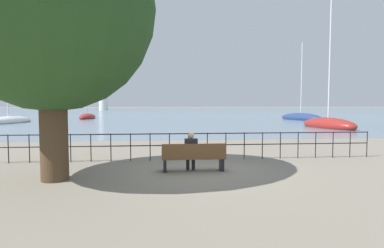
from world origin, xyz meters
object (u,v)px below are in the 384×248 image
sailboat_0 (8,121)px  harbor_lighthouse (103,81)px  sailboat_1 (328,124)px  sailboat_2 (87,117)px  park_bench (194,158)px  shade_tree (50,8)px  sailboat_3 (301,118)px  seated_person_left (191,150)px

sailboat_0 → harbor_lighthouse: 110.14m
sailboat_1 → sailboat_2: size_ratio=1.13×
park_bench → sailboat_2: (-13.06, 39.85, -0.12)m
sailboat_1 → harbor_lighthouse: size_ratio=0.42×
shade_tree → harbor_lighthouse: bearing=100.5°
shade_tree → sailboat_2: size_ratio=0.69×
shade_tree → sailboat_0: 33.03m
sailboat_0 → sailboat_3: 38.78m
harbor_lighthouse → seated_person_left: bearing=-77.9°
sailboat_0 → sailboat_1: (33.78, -10.85, 0.07)m
park_bench → harbor_lighthouse: size_ratio=0.07×
shade_tree → seated_person_left: 5.68m
sailboat_0 → sailboat_3: sailboat_3 is taller
sailboat_0 → sailboat_3: bearing=18.4°
sailboat_2 → sailboat_3: size_ratio=0.94×
sailboat_2 → sailboat_3: bearing=-9.5°
sailboat_1 → sailboat_0: bearing=152.9°
park_bench → harbor_lighthouse: 140.78m
park_bench → harbor_lighthouse: (-29.50, 137.02, 13.21)m
park_bench → seated_person_left: (-0.08, 0.08, 0.25)m
sailboat_2 → harbor_lighthouse: 99.44m
harbor_lighthouse → park_bench: bearing=-77.9°
sailboat_0 → harbor_lighthouse: bearing=106.8°
seated_person_left → sailboat_1: bearing=49.9°
shade_tree → sailboat_1: (18.41, 18.04, -4.39)m
park_bench → sailboat_1: sailboat_1 is taller
sailboat_0 → sailboat_2: (6.29, 11.69, 0.05)m
shade_tree → sailboat_1: sailboat_1 is taller
harbor_lighthouse → sailboat_3: bearing=-65.0°
park_bench → sailboat_0: bearing=124.5°
shade_tree → sailboat_3: bearing=55.4°
sailboat_1 → harbor_lighthouse: (-43.92, 119.71, 13.31)m
seated_person_left → sailboat_0: 34.06m
sailboat_0 → harbor_lighthouse: size_ratio=0.30×
shade_tree → sailboat_0: bearing=118.0°
sailboat_1 → sailboat_2: bearing=131.3°
park_bench → sailboat_3: 38.01m
seated_person_left → sailboat_0: sailboat_0 is taller
park_bench → sailboat_3: bearing=59.8°
seated_person_left → sailboat_2: sailboat_2 is taller
sailboat_1 → sailboat_3: (4.72, 15.53, -0.01)m
sailboat_1 → sailboat_3: 16.23m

